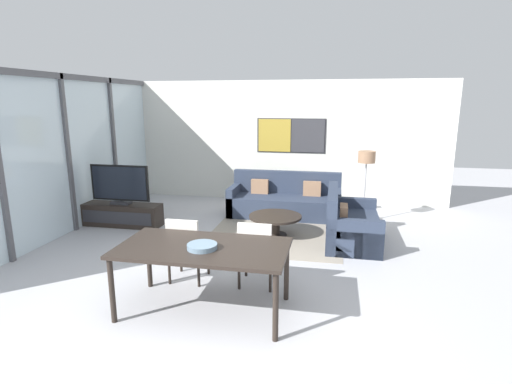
% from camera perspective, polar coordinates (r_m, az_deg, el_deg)
% --- Properties ---
extents(ground_plane, '(24.00, 24.00, 0.00)m').
position_cam_1_polar(ground_plane, '(4.21, -9.76, -21.04)').
color(ground_plane, '#B2B2B7').
extents(wall_back, '(7.73, 0.09, 2.80)m').
position_cam_1_polar(wall_back, '(9.43, 3.25, 7.21)').
color(wall_back, silver).
rests_on(wall_back, ground_plane).
extents(window_wall_left, '(0.07, 6.05, 2.80)m').
position_cam_1_polar(window_wall_left, '(7.87, -25.48, 5.79)').
color(window_wall_left, silver).
rests_on(window_wall_left, ground_plane).
extents(area_rug, '(2.34, 2.13, 0.01)m').
position_cam_1_polar(area_rug, '(7.13, 2.74, -6.22)').
color(area_rug, gray).
rests_on(area_rug, ground_plane).
extents(tv_console, '(1.51, 0.43, 0.43)m').
position_cam_1_polar(tv_console, '(8.05, -18.56, -3.09)').
color(tv_console, black).
rests_on(tv_console, ground_plane).
extents(television, '(1.15, 0.20, 0.75)m').
position_cam_1_polar(television, '(7.92, -18.86, 0.99)').
color(television, '#2D2D33').
rests_on(television, tv_console).
extents(sofa_main, '(2.27, 0.86, 0.89)m').
position_cam_1_polar(sofa_main, '(8.33, 4.16, -1.40)').
color(sofa_main, '#2D384C').
rests_on(sofa_main, ground_plane).
extents(sofa_side, '(0.86, 1.54, 0.89)m').
position_cam_1_polar(sofa_side, '(6.92, 12.96, -4.69)').
color(sofa_side, '#2D384C').
rests_on(sofa_side, ground_plane).
extents(coffee_table, '(0.92, 0.92, 0.37)m').
position_cam_1_polar(coffee_table, '(7.05, 2.76, -4.08)').
color(coffee_table, black).
rests_on(coffee_table, ground_plane).
extents(dining_table, '(1.88, 0.99, 0.77)m').
position_cam_1_polar(dining_table, '(4.50, -7.56, -8.49)').
color(dining_table, black).
rests_on(dining_table, ground_plane).
extents(dining_chair_left, '(0.46, 0.46, 0.88)m').
position_cam_1_polar(dining_chair_left, '(5.32, -9.92, -7.63)').
color(dining_chair_left, beige).
rests_on(dining_chair_left, ground_plane).
extents(dining_chair_centre, '(0.46, 0.46, 0.88)m').
position_cam_1_polar(dining_chair_centre, '(5.10, 0.06, -8.34)').
color(dining_chair_centre, beige).
rests_on(dining_chair_centre, ground_plane).
extents(fruit_bowl, '(0.33, 0.33, 0.05)m').
position_cam_1_polar(fruit_bowl, '(4.40, -7.70, -7.65)').
color(fruit_bowl, slate).
rests_on(fruit_bowl, dining_table).
extents(floor_lamp, '(0.32, 0.32, 1.40)m').
position_cam_1_polar(floor_lamp, '(7.94, 15.49, 3.99)').
color(floor_lamp, '#2D2D33').
rests_on(floor_lamp, ground_plane).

